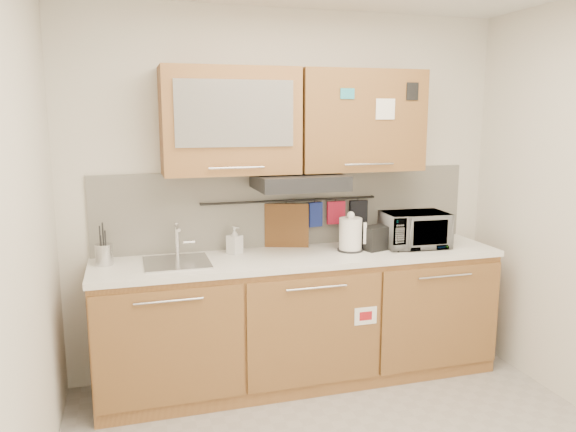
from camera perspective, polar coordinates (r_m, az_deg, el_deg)
wall_back at (r=4.10m, az=0.10°, el=2.24°), size 3.20×0.00×3.20m
wall_left at (r=2.51m, az=-26.30°, el=-4.05°), size 0.00×3.00×3.00m
base_cabinet at (r=4.05m, az=1.35°, el=-11.01°), size 2.80×0.64×0.88m
countertop at (r=3.89m, az=1.39°, el=-4.22°), size 2.82×0.62×0.04m
backsplash at (r=4.11m, az=0.15°, el=0.84°), size 2.80×0.02×0.56m
upper_cabinets at (r=3.89m, az=0.78°, el=9.64°), size 1.82×0.37×0.70m
range_hood at (r=3.85m, az=1.15°, el=3.51°), size 0.60×0.46×0.10m
sink at (r=3.74m, az=-11.22°, el=-4.63°), size 0.42×0.40×0.26m
utensil_rail at (r=4.06m, az=0.30°, el=1.59°), size 1.30×0.02×0.02m
utensil_crock at (r=3.79m, az=-18.18°, el=-3.70°), size 0.14×0.14×0.28m
kettle at (r=3.99m, az=6.38°, el=-1.95°), size 0.21×0.20×0.28m
toaster at (r=4.07m, az=9.06°, el=-2.16°), size 0.25×0.19×0.17m
microwave at (r=4.19m, az=12.74°, el=-1.37°), size 0.47×0.33×0.25m
soap_bottle at (r=3.91m, az=-5.44°, el=-2.45°), size 0.12×0.12×0.19m
cutting_board at (r=4.08m, az=-0.13°, el=-1.49°), size 0.31×0.13×0.40m
oven_mitt at (r=4.12m, az=2.78°, el=0.15°), size 0.11×0.05×0.18m
dark_pouch at (r=4.25m, az=7.16°, el=0.18°), size 0.14×0.05×0.21m
pot_holder at (r=4.18m, az=4.90°, el=0.34°), size 0.14×0.02×0.17m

